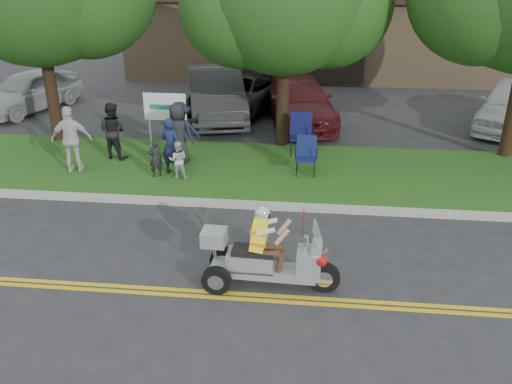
# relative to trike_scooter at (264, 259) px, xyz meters

# --- Properties ---
(ground) EXTENTS (120.00, 120.00, 0.00)m
(ground) POSITION_rel_trike_scooter_xyz_m (-0.63, 0.12, -0.57)
(ground) COLOR #28282B
(ground) RESTS_ON ground
(centerline_near) EXTENTS (60.00, 0.10, 0.01)m
(centerline_near) POSITION_rel_trike_scooter_xyz_m (-0.63, -0.46, -0.57)
(centerline_near) COLOR gold
(centerline_near) RESTS_ON ground
(centerline_far) EXTENTS (60.00, 0.10, 0.01)m
(centerline_far) POSITION_rel_trike_scooter_xyz_m (-0.63, -0.30, -0.57)
(centerline_far) COLOR gold
(centerline_far) RESTS_ON ground
(curb) EXTENTS (60.00, 0.25, 0.12)m
(curb) POSITION_rel_trike_scooter_xyz_m (-0.63, 3.17, -0.51)
(curb) COLOR #A8A89E
(curb) RESTS_ON ground
(grass_verge) EXTENTS (60.00, 4.00, 0.10)m
(grass_verge) POSITION_rel_trike_scooter_xyz_m (-0.63, 5.32, -0.52)
(grass_verge) COLOR #205316
(grass_verge) RESTS_ON ground
(commercial_building) EXTENTS (18.00, 8.20, 4.00)m
(commercial_building) POSITION_rel_trike_scooter_xyz_m (1.37, 19.10, 1.44)
(commercial_building) COLOR #9E7F5B
(commercial_building) RESTS_ON ground
(business_sign) EXTENTS (1.25, 0.06, 1.75)m
(business_sign) POSITION_rel_trike_scooter_xyz_m (-3.53, 6.72, 0.68)
(business_sign) COLOR silver
(business_sign) RESTS_ON ground
(trike_scooter) EXTENTS (2.51, 0.85, 1.64)m
(trike_scooter) POSITION_rel_trike_scooter_xyz_m (0.00, 0.00, 0.00)
(trike_scooter) COLOR black
(trike_scooter) RESTS_ON ground
(lawn_chair_a) EXTENTS (0.53, 0.55, 1.01)m
(lawn_chair_a) POSITION_rel_trike_scooter_xyz_m (0.65, 5.18, 0.10)
(lawn_chair_a) COLOR black
(lawn_chair_a) RESTS_ON grass_verge
(lawn_chair_b) EXTENTS (0.64, 0.67, 1.18)m
(lawn_chair_b) POSITION_rel_trike_scooter_xyz_m (0.45, 6.67, 0.19)
(lawn_chair_b) COLOR black
(lawn_chair_b) RESTS_ON grass_verge
(spectator_adult_left) EXTENTS (0.63, 0.49, 1.52)m
(spectator_adult_left) POSITION_rel_trike_scooter_xyz_m (-2.91, 4.79, 0.29)
(spectator_adult_left) COLOR #192146
(spectator_adult_left) RESTS_ON grass_verge
(spectator_adult_mid) EXTENTS (0.92, 0.79, 1.61)m
(spectator_adult_mid) POSITION_rel_trike_scooter_xyz_m (-4.80, 5.72, 0.34)
(spectator_adult_mid) COLOR black
(spectator_adult_mid) RESTS_ON grass_verge
(spectator_adult_right) EXTENTS (1.11, 0.63, 1.79)m
(spectator_adult_right) POSITION_rel_trike_scooter_xyz_m (-5.53, 4.65, 0.43)
(spectator_adult_right) COLOR silver
(spectator_adult_right) RESTS_ON grass_verge
(spectator_chair_a) EXTENTS (1.15, 0.81, 1.62)m
(spectator_chair_a) POSITION_rel_trike_scooter_xyz_m (-2.92, 5.99, 0.34)
(spectator_chair_a) COLOR #192247
(spectator_chair_a) RESTS_ON grass_verge
(spectator_chair_b) EXTENTS (0.91, 0.69, 1.69)m
(spectator_chair_b) POSITION_rel_trike_scooter_xyz_m (-2.89, 5.58, 0.38)
(spectator_chair_b) COLOR black
(spectator_chair_b) RESTS_ON grass_verge
(child_left) EXTENTS (0.43, 0.36, 1.00)m
(child_left) POSITION_rel_trike_scooter_xyz_m (-3.27, 4.54, 0.03)
(child_left) COLOR black
(child_left) RESTS_ON grass_verge
(child_right) EXTENTS (0.54, 0.44, 1.00)m
(child_right) POSITION_rel_trike_scooter_xyz_m (-2.66, 4.49, 0.03)
(child_right) COLOR #BCBBB5
(child_right) RESTS_ON grass_verge
(parked_car_far_left) EXTENTS (3.10, 4.61, 1.46)m
(parked_car_far_left) POSITION_rel_trike_scooter_xyz_m (-9.63, 10.36, 0.15)
(parked_car_far_left) COLOR #9A9DA1
(parked_car_far_left) RESTS_ON ground
(parked_car_left) EXTENTS (3.00, 5.49, 1.72)m
(parked_car_left) POSITION_rel_trike_scooter_xyz_m (-2.63, 10.14, 0.28)
(parked_car_left) COLOR #2D2D2F
(parked_car_left) RESTS_ON ground
(parked_car_mid) EXTENTS (4.16, 5.59, 1.41)m
(parked_car_mid) POSITION_rel_trike_scooter_xyz_m (-1.83, 10.84, 0.13)
(parked_car_mid) COLOR black
(parked_car_mid) RESTS_ON ground
(parked_car_right) EXTENTS (3.00, 5.37, 1.47)m
(parked_car_right) POSITION_rel_trike_scooter_xyz_m (0.30, 10.04, 0.16)
(parked_car_right) COLOR #4B1114
(parked_car_right) RESTS_ON ground
(parked_car_far_right) EXTENTS (3.64, 5.00, 1.58)m
(parked_car_far_right) POSITION_rel_trike_scooter_xyz_m (7.37, 10.05, 0.22)
(parked_car_far_right) COLOR silver
(parked_car_far_right) RESTS_ON ground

